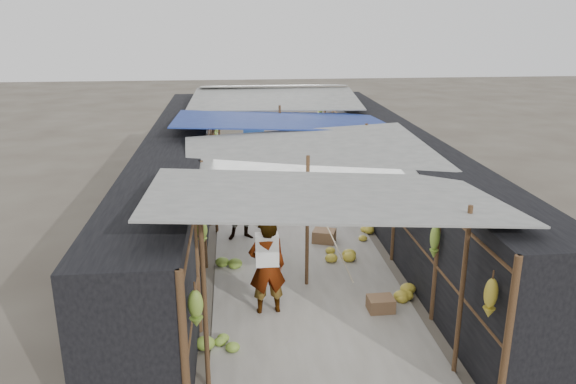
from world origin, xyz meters
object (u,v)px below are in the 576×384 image
object	(u,v)px
vendor_elderly	(267,267)
vendor_seated	(322,197)
crate_near	(381,304)
shopper_blue	(244,208)
black_basin	(341,195)

from	to	relation	value
vendor_elderly	vendor_seated	world-z (taller)	vendor_elderly
vendor_elderly	crate_near	bearing A→B (deg)	169.10
crate_near	shopper_blue	xyz separation A→B (m)	(-2.32, 3.64, 0.64)
vendor_elderly	vendor_seated	distance (m)	5.29
vendor_elderly	shopper_blue	xyz separation A→B (m)	(-0.33, 3.47, -0.11)
shopper_blue	vendor_seated	distance (m)	2.59
crate_near	black_basin	world-z (taller)	crate_near
crate_near	shopper_blue	world-z (taller)	shopper_blue
black_basin	vendor_seated	distance (m)	1.57
black_basin	vendor_seated	world-z (taller)	vendor_seated
black_basin	shopper_blue	world-z (taller)	shopper_blue
crate_near	shopper_blue	bearing A→B (deg)	120.97
black_basin	vendor_elderly	distance (m)	6.82
black_basin	vendor_elderly	bearing A→B (deg)	-111.90
vendor_elderly	shopper_blue	distance (m)	3.48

